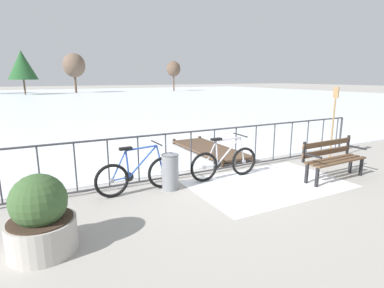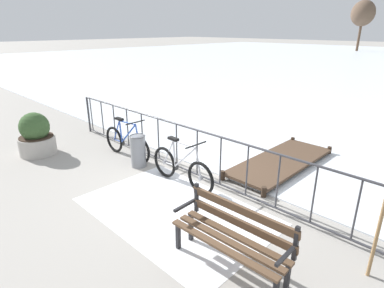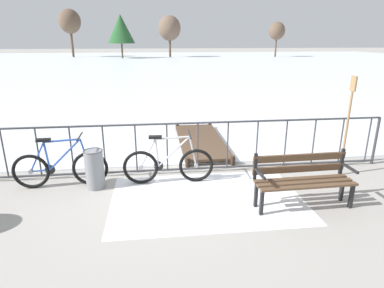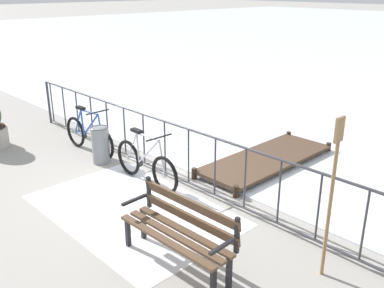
{
  "view_description": "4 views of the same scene",
  "coord_description": "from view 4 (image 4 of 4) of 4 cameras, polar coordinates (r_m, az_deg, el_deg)",
  "views": [
    {
      "loc": [
        -3.72,
        -5.91,
        2.24
      ],
      "look_at": [
        -0.89,
        -0.57,
        0.91
      ],
      "focal_mm": 28.53,
      "sensor_mm": 36.0,
      "label": 1
    },
    {
      "loc": [
        4.12,
        -4.32,
        2.96
      ],
      "look_at": [
        -0.05,
        -0.1,
        0.77
      ],
      "focal_mm": 29.49,
      "sensor_mm": 36.0,
      "label": 2
    },
    {
      "loc": [
        -0.24,
        -6.17,
        2.66
      ],
      "look_at": [
        0.41,
        -0.78,
        0.87
      ],
      "focal_mm": 30.39,
      "sensor_mm": 36.0,
      "label": 3
    },
    {
      "loc": [
        5.51,
        -4.59,
        3.27
      ],
      "look_at": [
        1.05,
        -0.33,
        0.99
      ],
      "focal_mm": 40.07,
      "sensor_mm": 36.0,
      "label": 4
    }
  ],
  "objects": [
    {
      "name": "bicycle_second",
      "position": [
        9.08,
        -13.57,
        1.07
      ],
      "size": [
        1.71,
        0.52,
        0.97
      ],
      "color": "black",
      "rests_on": "ground"
    },
    {
      "name": "trash_bin",
      "position": [
        8.5,
        -12.08,
        -0.1
      ],
      "size": [
        0.35,
        0.35,
        0.73
      ],
      "color": "gray",
      "rests_on": "ground"
    },
    {
      "name": "ground_plane",
      "position": [
        7.88,
        -3.53,
        -4.25
      ],
      "size": [
        160.0,
        160.0,
        0.0
      ],
      "primitive_type": "plane",
      "color": "#9E9991"
    },
    {
      "name": "oar_upright",
      "position": [
        5.06,
        18.13,
        -5.74
      ],
      "size": [
        0.04,
        0.16,
        1.98
      ],
      "color": "#937047",
      "rests_on": "ground"
    },
    {
      "name": "wooden_dock",
      "position": [
        8.45,
        9.87,
        -1.92
      ],
      "size": [
        1.1,
        3.05,
        0.2
      ],
      "color": "#4C3828",
      "rests_on": "ground"
    },
    {
      "name": "bicycle_near_railing",
      "position": [
        7.48,
        -6.2,
        -2.64
      ],
      "size": [
        1.71,
        0.52,
        0.97
      ],
      "color": "black",
      "rests_on": "ground"
    },
    {
      "name": "railing_fence",
      "position": [
        7.67,
        -3.62,
        -0.45
      ],
      "size": [
        9.06,
        0.06,
        1.07
      ],
      "color": "#38383D",
      "rests_on": "ground"
    },
    {
      "name": "snow_patch",
      "position": [
        6.79,
        -7.92,
        -8.67
      ],
      "size": [
        3.27,
        2.12,
        0.01
      ],
      "primitive_type": "cube",
      "color": "white",
      "rests_on": "ground"
    },
    {
      "name": "park_bench",
      "position": [
        5.31,
        -1.6,
        -10.99
      ],
      "size": [
        1.61,
        0.53,
        0.89
      ],
      "color": "brown",
      "rests_on": "ground"
    }
  ]
}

